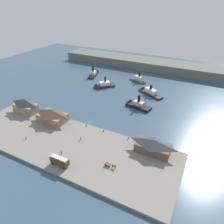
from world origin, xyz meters
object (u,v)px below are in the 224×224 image
object	(u,v)px
horse_cart	(110,165)
mooring_post_center_west	(103,131)
ferry_shed_central_terminal	(153,146)
pedestrian_standing_center	(61,152)
ferry_departing_north	(136,105)
pedestrian_walking_east	(81,138)
ferry_approaching_east	(102,85)
ferry_shed_east_terminal	(52,115)
mooring_post_east	(86,125)
ferry_outer_harbor	(139,80)
ferry_shed_customs_shed	(25,105)
mooring_post_west	(128,138)
ferry_approaching_west	(94,73)
street_tram	(59,161)
ferry_moored_west	(148,92)
pedestrian_by_tram	(26,138)

from	to	relation	value
horse_cart	mooring_post_center_west	distance (m)	25.41
ferry_shed_central_terminal	pedestrian_standing_center	xyz separation A→B (m)	(-36.27, -20.23, -2.65)
pedestrian_standing_center	ferry_departing_north	distance (m)	60.28
pedestrian_walking_east	ferry_approaching_east	size ratio (longest dim) A/B	0.11
horse_cart	ferry_departing_north	xyz separation A→B (m)	(-10.24, 55.88, -0.62)
ferry_shed_east_terminal	horse_cart	bearing A→B (deg)	-20.24
mooring_post_east	horse_cart	bearing A→B (deg)	-39.40
ferry_shed_central_terminal	ferry_outer_harbor	distance (m)	88.08
ferry_shed_customs_shed	ferry_shed_east_terminal	bearing A→B (deg)	-2.16
ferry_shed_customs_shed	ferry_approaching_east	world-z (taller)	ferry_shed_customs_shed
mooring_post_west	ferry_outer_harbor	world-z (taller)	ferry_outer_harbor
ferry_approaching_east	ferry_departing_north	world-z (taller)	ferry_departing_north
ferry_shed_east_terminal	mooring_post_east	xyz separation A→B (m)	(19.71, 4.34, -3.20)
horse_cart	ferry_approaching_west	bearing A→B (deg)	124.63
ferry_shed_central_terminal	street_tram	bearing A→B (deg)	-141.24
ferry_departing_north	mooring_post_west	bearing A→B (deg)	-74.63
ferry_shed_central_terminal	pedestrian_walking_east	distance (m)	35.24
mooring_post_east	ferry_moored_west	distance (m)	60.35
ferry_shed_customs_shed	ferry_shed_east_terminal	xyz separation A→B (m)	(21.58, -0.81, -0.72)
horse_cart	ferry_approaching_east	bearing A→B (deg)	121.67
street_tram	mooring_post_center_west	size ratio (longest dim) A/B	9.22
ferry_shed_central_terminal	pedestrian_by_tram	world-z (taller)	ferry_shed_central_terminal
ferry_shed_customs_shed	ferry_moored_west	distance (m)	84.42
ferry_approaching_east	ferry_shed_east_terminal	bearing A→B (deg)	-89.64
mooring_post_east	ferry_shed_central_terminal	bearing A→B (deg)	-5.60
horse_cart	ferry_departing_north	bearing A→B (deg)	100.39
ferry_shed_east_terminal	mooring_post_east	distance (m)	20.44
ferry_shed_customs_shed	ferry_outer_harbor	size ratio (longest dim) A/B	0.91
pedestrian_standing_center	mooring_post_center_west	xyz separation A→B (m)	(8.56, 23.60, -0.28)
mooring_post_center_west	ferry_outer_harbor	size ratio (longest dim) A/B	0.06
ferry_shed_customs_shed	pedestrian_walking_east	size ratio (longest dim) A/B	8.21
ferry_shed_east_terminal	pedestrian_by_tram	world-z (taller)	ferry_shed_east_terminal
horse_cart	ferry_approaching_east	distance (m)	87.05
street_tram	mooring_post_west	xyz separation A→B (m)	(18.85, 29.43, -1.93)
ferry_approaching_west	ferry_outer_harbor	bearing A→B (deg)	2.43
ferry_shed_central_terminal	ferry_approaching_west	distance (m)	111.41
mooring_post_west	mooring_post_center_west	bearing A→B (deg)	-179.61
ferry_shed_east_terminal	mooring_post_east	bearing A→B (deg)	12.41
mooring_post_center_west	ferry_departing_north	bearing A→B (deg)	82.63
ferry_shed_customs_shed	horse_cart	xyz separation A→B (m)	(66.93, -17.53, -3.44)
mooring_post_east	ferry_shed_east_terminal	bearing A→B (deg)	-167.59
ferry_shed_central_terminal	ferry_approaching_east	distance (m)	81.68
mooring_post_west	ferry_approaching_west	distance (m)	99.60
ferry_shed_central_terminal	mooring_post_center_west	size ratio (longest dim) A/B	17.79
mooring_post_center_west	pedestrian_by_tram	bearing A→B (deg)	-143.73
pedestrian_walking_east	mooring_post_center_west	xyz separation A→B (m)	(6.57, 11.10, -0.36)
mooring_post_center_west	pedestrian_walking_east	bearing A→B (deg)	-120.63
ferry_shed_central_terminal	pedestrian_standing_center	distance (m)	41.62
pedestrian_walking_east	ferry_approaching_west	bearing A→B (deg)	117.44
ferry_outer_harbor	mooring_post_east	bearing A→B (deg)	-91.83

